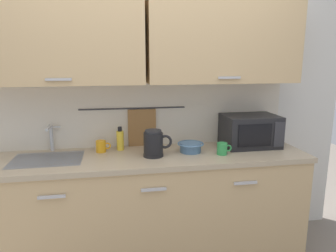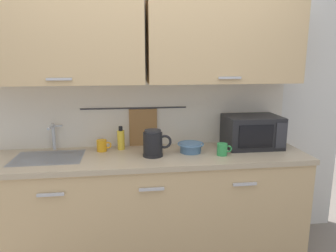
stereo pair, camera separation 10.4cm
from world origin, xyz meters
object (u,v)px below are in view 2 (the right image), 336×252
at_px(electric_kettle, 153,143).
at_px(mug_near_sink, 102,146).
at_px(mixing_bowl, 191,147).
at_px(mug_by_kettle, 222,149).
at_px(microwave, 252,131).
at_px(dish_soap_bottle, 121,139).

distance_m(electric_kettle, mug_near_sink, 0.45).
bearing_deg(mixing_bowl, mug_by_kettle, -25.71).
bearing_deg(microwave, mug_by_kettle, -147.66).
bearing_deg(electric_kettle, dish_soap_bottle, 138.88).
height_order(electric_kettle, dish_soap_bottle, electric_kettle).
height_order(dish_soap_bottle, mug_near_sink, dish_soap_bottle).
bearing_deg(electric_kettle, microwave, 9.96).
bearing_deg(electric_kettle, mixing_bowl, 10.96).
height_order(electric_kettle, mug_near_sink, electric_kettle).
relative_size(dish_soap_bottle, mug_by_kettle, 1.63).
bearing_deg(mug_by_kettle, electric_kettle, 174.50).
bearing_deg(microwave, mug_near_sink, 178.48).
height_order(mixing_bowl, mug_by_kettle, mug_by_kettle).
bearing_deg(mug_near_sink, microwave, -1.52).
xyz_separation_m(mug_near_sink, mug_by_kettle, (0.94, -0.24, 0.00)).
bearing_deg(dish_soap_bottle, electric_kettle, -41.12).
height_order(microwave, mixing_bowl, microwave).
distance_m(electric_kettle, dish_soap_bottle, 0.34).
height_order(mug_near_sink, mixing_bowl, mug_near_sink).
relative_size(microwave, electric_kettle, 2.03).
relative_size(mug_near_sink, mug_by_kettle, 1.00).
distance_m(microwave, mug_by_kettle, 0.39).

